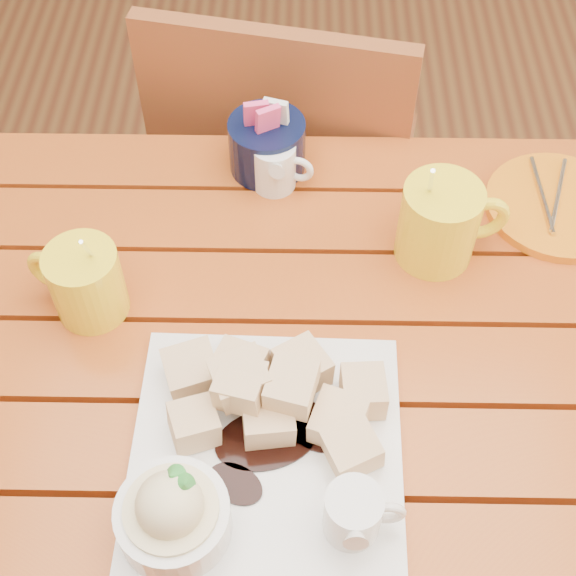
{
  "coord_description": "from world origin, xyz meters",
  "views": [
    {
      "loc": [
        -0.01,
        -0.51,
        1.56
      ],
      "look_at": [
        -0.02,
        0.06,
        0.82
      ],
      "focal_mm": 50.0,
      "sensor_mm": 36.0,
      "label": 1
    }
  ],
  "objects_px": {
    "table": "(302,405)",
    "chair_far": "(289,179)",
    "coffee_mug_right": "(441,222)",
    "dessert_plate": "(249,455)",
    "coffee_mug_left": "(84,281)",
    "orange_saucer": "(559,206)"
  },
  "relations": [
    {
      "from": "coffee_mug_left",
      "to": "coffee_mug_right",
      "type": "relative_size",
      "value": 0.88
    },
    {
      "from": "dessert_plate",
      "to": "coffee_mug_left",
      "type": "bearing_deg",
      "value": 133.99
    },
    {
      "from": "coffee_mug_left",
      "to": "chair_far",
      "type": "height_order",
      "value": "coffee_mug_left"
    },
    {
      "from": "coffee_mug_left",
      "to": "coffee_mug_right",
      "type": "xyz_separation_m",
      "value": [
        0.44,
        0.1,
        0.01
      ]
    },
    {
      "from": "coffee_mug_left",
      "to": "table",
      "type": "bearing_deg",
      "value": 4.56
    },
    {
      "from": "coffee_mug_right",
      "to": "chair_far",
      "type": "xyz_separation_m",
      "value": [
        -0.2,
        0.38,
        -0.31
      ]
    },
    {
      "from": "table",
      "to": "coffee_mug_right",
      "type": "relative_size",
      "value": 7.08
    },
    {
      "from": "orange_saucer",
      "to": "chair_far",
      "type": "bearing_deg",
      "value": 141.01
    },
    {
      "from": "coffee_mug_right",
      "to": "chair_far",
      "type": "relative_size",
      "value": 0.19
    },
    {
      "from": "coffee_mug_left",
      "to": "coffee_mug_right",
      "type": "distance_m",
      "value": 0.45
    },
    {
      "from": "table",
      "to": "chair_far",
      "type": "xyz_separation_m",
      "value": [
        -0.02,
        0.56,
        -0.14
      ]
    },
    {
      "from": "dessert_plate",
      "to": "coffee_mug_right",
      "type": "xyz_separation_m",
      "value": [
        0.23,
        0.31,
        0.02
      ]
    },
    {
      "from": "table",
      "to": "coffee_mug_left",
      "type": "bearing_deg",
      "value": 163.89
    },
    {
      "from": "dessert_plate",
      "to": "coffee_mug_right",
      "type": "height_order",
      "value": "coffee_mug_right"
    },
    {
      "from": "table",
      "to": "dessert_plate",
      "type": "distance_m",
      "value": 0.21
    },
    {
      "from": "orange_saucer",
      "to": "coffee_mug_left",
      "type": "bearing_deg",
      "value": -164.07
    },
    {
      "from": "coffee_mug_left",
      "to": "orange_saucer",
      "type": "xyz_separation_m",
      "value": [
        0.62,
        0.18,
        -0.04
      ]
    },
    {
      "from": "table",
      "to": "dessert_plate",
      "type": "relative_size",
      "value": 4.0
    },
    {
      "from": "coffee_mug_right",
      "to": "orange_saucer",
      "type": "bearing_deg",
      "value": 14.7
    },
    {
      "from": "table",
      "to": "coffee_mug_right",
      "type": "xyz_separation_m",
      "value": [
        0.17,
        0.17,
        0.17
      ]
    },
    {
      "from": "dessert_plate",
      "to": "coffee_mug_left",
      "type": "relative_size",
      "value": 2.02
    },
    {
      "from": "orange_saucer",
      "to": "chair_far",
      "type": "relative_size",
      "value": 0.22
    }
  ]
}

